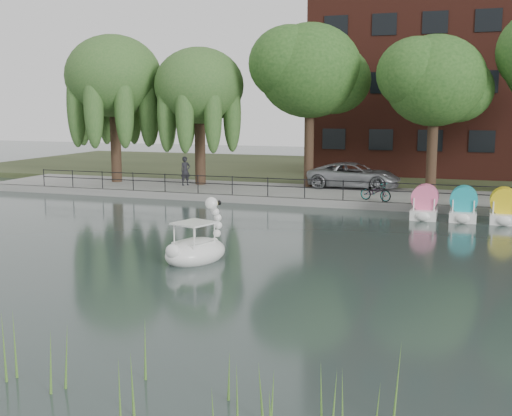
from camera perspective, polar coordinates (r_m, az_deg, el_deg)
The scene contains 16 objects.
ground_plane at distance 20.93m, azimuth -4.86°, elevation -5.09°, with size 120.00×120.00×0.00m, color #3B4C4A.
promenade at distance 35.86m, azimuth 5.44°, elevation 1.17°, with size 40.00×6.00×0.40m, color gray.
kerb at distance 33.03m, azimuth 4.25°, elevation 0.50°, with size 40.00×0.25×0.40m, color gray.
land_strip at distance 49.50m, azimuth 9.22°, elevation 3.24°, with size 60.00×22.00×0.36m, color #47512D.
railing at distance 33.09m, azimuth 4.36°, elevation 2.17°, with size 32.00×0.05×1.00m.
apartment_building at distance 48.73m, azimuth 17.87°, elevation 13.66°, with size 20.00×10.07×18.00m.
willow_left at distance 41.01m, azimuth -12.56°, elevation 11.33°, with size 5.88×5.88×9.01m.
willow_mid at distance 38.89m, azimuth -5.07°, elevation 10.72°, with size 5.32×5.32×8.15m.
broadleaf_center at distance 37.75m, azimuth 4.82°, elevation 12.01°, with size 6.00×6.00×9.25m.
broadleaf_right at distance 36.15m, azimuth 15.62°, elevation 10.77°, with size 5.40×5.40×8.32m.
minivan at distance 37.44m, azimuth 8.71°, elevation 3.05°, with size 6.07×2.79×1.69m, color gray.
bicycle at distance 32.64m, azimuth 10.60°, elevation 1.51°, with size 1.72×0.60×1.00m, color gray.
pedestrian at distance 38.51m, azimuth -6.29°, elevation 3.48°, with size 0.71×0.48×1.98m, color black.
swan_boat at distance 21.47m, azimuth -5.30°, elevation -3.49°, with size 2.24×2.79×2.06m.
pedal_boat_row at distance 30.35m, azimuth 21.16°, elevation -0.07°, with size 7.95×1.70×1.40m.
reed_bank at distance 11.87m, azimuth -14.75°, elevation -13.56°, with size 24.00×2.40×1.20m.
Camera 1 is at (8.20, -18.56, 5.11)m, focal length 45.00 mm.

